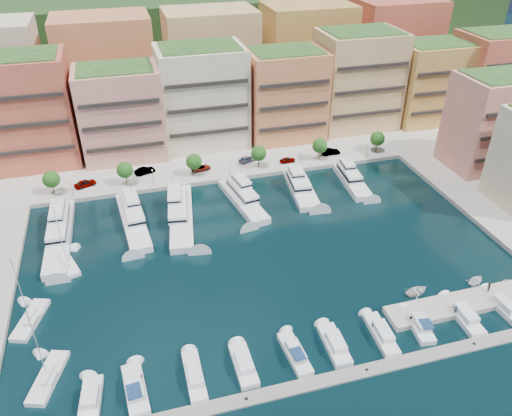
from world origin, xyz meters
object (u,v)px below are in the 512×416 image
object	(u,v)px
tree_2	(194,162)
car_4	(288,160)
car_0	(85,183)
cruiser_2	(194,376)
yacht_3	(242,198)
cruiser_0	(91,400)
tree_5	(377,139)
cruiser_3	(244,365)
tree_0	(51,179)
car_3	(248,159)
sailboat_0	(48,378)
cruiser_8	(463,316)
car_2	(201,168)
tree_1	(125,170)
cruiser_4	(295,354)
sailboat_2	(66,264)
tender_0	(417,291)
tender_3	(506,281)
tender_1	(413,292)
lamppost_4	(367,147)
cruiser_7	(419,326)
sailboat_1	(31,321)
lamppost_2	(229,165)
cruiser_9	(503,307)
cruiser_6	(381,334)
cruiser_1	(136,390)
yacht_5	(351,179)
person_0	(456,309)
car_1	(145,171)
lamppost_0	(71,185)
yacht_1	(133,218)
lamppost_1	(153,175)
person_1	(488,287)
yacht_2	(180,212)
cruiser_5	(335,345)
car_5	(331,152)
tender_2	(476,281)
tree_4	(320,146)

from	to	relation	value
tree_2	car_4	bearing A→B (deg)	1.22
car_0	cruiser_2	bearing A→B (deg)	171.72
yacht_3	cruiser_0	xyz separation A→B (m)	(-32.65, -44.67, -0.66)
tree_5	cruiser_3	xyz separation A→B (m)	(-50.93, -58.09, -4.20)
tree_0	car_3	distance (m)	46.34
sailboat_0	cruiser_8	bearing A→B (deg)	-4.92
yacht_3	car_2	distance (m)	16.88
cruiser_8	tree_1	bearing A→B (deg)	130.64
cruiser_4	cruiser_3	bearing A→B (deg)	179.81
tree_0	sailboat_2	world-z (taller)	sailboat_2
tender_0	tender_3	bearing A→B (deg)	-108.22
yacht_3	tender_1	bearing A→B (deg)	-60.92
lamppost_4	tender_1	xyz separation A→B (m)	(-14.89, -48.50, -3.38)
cruiser_7	sailboat_2	xyz separation A→B (m)	(-54.50, 31.78, -0.25)
sailboat_1	tender_0	bearing A→B (deg)	-9.64
lamppost_2	cruiser_9	size ratio (longest dim) A/B	0.48
cruiser_4	cruiser_6	world-z (taller)	cruiser_4
cruiser_1	lamppost_2	bearing A→B (deg)	64.71
car_4	yacht_5	bearing A→B (deg)	-141.16
sailboat_2	person_0	size ratio (longest dim) A/B	8.58
car_3	car_1	bearing A→B (deg)	70.57
tree_5	lamppost_0	world-z (taller)	tree_5
lamppost_0	car_1	distance (m)	17.87
tender_1	car_1	size ratio (longest dim) A/B	0.35
yacht_3	cruiser_1	size ratio (longest dim) A/B	2.21
cruiser_6	tree_1	bearing A→B (deg)	121.18
yacht_1	car_3	xyz separation A→B (m)	(29.84, 18.47, 0.63)
yacht_1	lamppost_1	bearing A→B (deg)	65.41
cruiser_2	tender_3	world-z (taller)	cruiser_2
yacht_3	person_1	world-z (taller)	yacht_3
yacht_2	cruiser_5	bearing A→B (deg)	-68.02
yacht_5	cruiser_8	world-z (taller)	yacht_5
yacht_1	cruiser_7	distance (m)	59.98
lamppost_4	sailboat_2	size ratio (longest dim) A/B	0.32
cruiser_2	lamppost_4	bearing A→B (deg)	45.85
tree_2	lamppost_1	world-z (taller)	tree_2
yacht_2	car_5	bearing A→B (deg)	22.55
yacht_3	cruiser_4	xyz separation A→B (m)	(-3.37, -44.70, -0.64)
yacht_2	tender_2	world-z (taller)	yacht_2
cruiser_2	car_3	bearing A→B (deg)	68.54
cruiser_9	cruiser_0	bearing A→B (deg)	179.99
tree_4	yacht_3	world-z (taller)	tree_4
tree_5	lamppost_0	distance (m)	76.04
tender_1	car_1	world-z (taller)	car_1
cruiser_2	cruiser_5	xyz separation A→B (m)	(21.48, 0.01, 0.00)
cruiser_8	car_0	bearing A→B (deg)	134.72
tree_2	tender_1	bearing A→B (deg)	-60.18
cruiser_0	cruiser_4	xyz separation A→B (m)	(29.28, -0.03, 0.02)
cruiser_4	cruiser_5	size ratio (longest dim) A/B	1.04
tree_1	sailboat_2	xyz separation A→B (m)	(-12.69, -26.32, -4.43)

